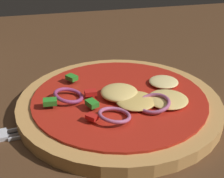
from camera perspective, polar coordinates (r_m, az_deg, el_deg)
The scene contains 2 objects.
dining_table at distance 0.41m, azimuth 2.18°, elevation -7.56°, with size 1.22×1.04×0.03m.
pizza at distance 0.41m, azimuth 0.91°, elevation -2.52°, with size 0.26×0.26×0.03m.
Camera 1 is at (-0.09, -0.32, 0.25)m, focal length 52.29 mm.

